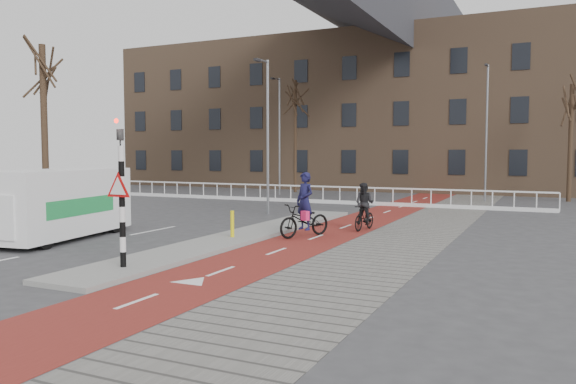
% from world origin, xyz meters
% --- Properties ---
extents(ground, '(120.00, 120.00, 0.00)m').
position_xyz_m(ground, '(0.00, 0.00, 0.00)').
color(ground, '#38383A').
rests_on(ground, ground).
extents(bike_lane, '(2.50, 60.00, 0.01)m').
position_xyz_m(bike_lane, '(1.50, 10.00, 0.01)').
color(bike_lane, maroon).
rests_on(bike_lane, ground).
extents(sidewalk, '(3.00, 60.00, 0.01)m').
position_xyz_m(sidewalk, '(4.30, 10.00, 0.01)').
color(sidewalk, slate).
rests_on(sidewalk, ground).
extents(curb_island, '(1.80, 16.00, 0.12)m').
position_xyz_m(curb_island, '(-0.70, 4.00, 0.06)').
color(curb_island, gray).
rests_on(curb_island, ground).
extents(traffic_signal, '(0.80, 0.80, 3.68)m').
position_xyz_m(traffic_signal, '(-0.60, -2.02, 1.99)').
color(traffic_signal, black).
rests_on(traffic_signal, curb_island).
extents(bollard, '(0.12, 0.12, 0.85)m').
position_xyz_m(bollard, '(-0.69, 3.21, 0.55)').
color(bollard, yellow).
rests_on(bollard, curb_island).
extents(cyclist_near, '(1.56, 2.24, 2.18)m').
position_xyz_m(cyclist_near, '(1.13, 4.90, 0.74)').
color(cyclist_near, black).
rests_on(cyclist_near, bike_lane).
extents(cyclist_far, '(0.79, 1.63, 1.73)m').
position_xyz_m(cyclist_far, '(2.45, 7.33, 0.73)').
color(cyclist_far, black).
rests_on(cyclist_far, bike_lane).
extents(van, '(2.95, 5.59, 2.29)m').
position_xyz_m(van, '(-6.05, 1.07, 1.20)').
color(van, white).
rests_on(van, ground).
extents(railing, '(28.00, 0.10, 0.99)m').
position_xyz_m(railing, '(-5.00, 17.00, 0.31)').
color(railing, silver).
rests_on(railing, ground).
extents(townhouse_row, '(46.00, 10.00, 15.90)m').
position_xyz_m(townhouse_row, '(-3.00, 32.00, 7.81)').
color(townhouse_row, '#7F6047').
rests_on(townhouse_row, ground).
extents(tree_left, '(0.30, 0.30, 7.85)m').
position_xyz_m(tree_left, '(-12.93, 6.70, 3.93)').
color(tree_left, '#2F2115').
rests_on(tree_left, ground).
extents(tree_mid, '(0.22, 0.22, 8.04)m').
position_xyz_m(tree_mid, '(-8.22, 24.71, 4.02)').
color(tree_mid, '#2F2115').
rests_on(tree_mid, ground).
extents(tree_right, '(0.25, 0.25, 6.77)m').
position_xyz_m(tree_right, '(9.55, 24.16, 3.39)').
color(tree_right, '#2F2115').
rests_on(tree_right, ground).
extents(streetlight_near, '(0.12, 0.12, 7.04)m').
position_xyz_m(streetlight_near, '(-3.20, 10.63, 3.52)').
color(streetlight_near, slate).
rests_on(streetlight_near, ground).
extents(streetlight_left, '(0.12, 0.12, 7.83)m').
position_xyz_m(streetlight_left, '(-8.05, 21.77, 3.91)').
color(streetlight_left, slate).
rests_on(streetlight_left, ground).
extents(streetlight_right, '(0.12, 0.12, 7.91)m').
position_xyz_m(streetlight_right, '(5.12, 22.20, 3.95)').
color(streetlight_right, slate).
rests_on(streetlight_right, ground).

